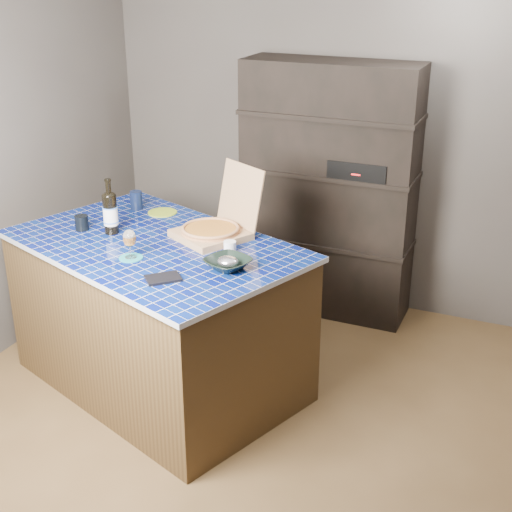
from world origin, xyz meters
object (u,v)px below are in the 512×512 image
at_px(pizza_box, 214,228).
at_px(dvd_case, 163,278).
at_px(wine_glass, 130,239).
at_px(mead_bottle, 110,212).
at_px(bowl, 228,264).
at_px(kitchen_island, 159,315).

height_order(pizza_box, dvd_case, pizza_box).
bearing_deg(wine_glass, mead_bottle, 137.92).
bearing_deg(bowl, kitchen_island, 164.02).
bearing_deg(kitchen_island, mead_bottle, -167.14).
distance_m(kitchen_island, mead_bottle, 0.67).
xyz_separation_m(dvd_case, bowl, (0.24, 0.25, 0.02)).
bearing_deg(bowl, wine_glass, -170.89).
height_order(kitchen_island, pizza_box, pizza_box).
height_order(wine_glass, bowl, wine_glass).
distance_m(pizza_box, mead_bottle, 0.62).
height_order(wine_glass, dvd_case, wine_glass).
height_order(mead_bottle, dvd_case, mead_bottle).
distance_m(wine_glass, bowl, 0.55).
relative_size(pizza_box, dvd_case, 3.25).
distance_m(mead_bottle, bowl, 0.88).
relative_size(mead_bottle, wine_glass, 2.07).
bearing_deg(pizza_box, dvd_case, -59.47).
distance_m(kitchen_island, pizza_box, 0.62).
distance_m(kitchen_island, wine_glass, 0.62).
xyz_separation_m(wine_glass, dvd_case, (0.30, -0.17, -0.11)).
bearing_deg(pizza_box, mead_bottle, -134.84).
height_order(pizza_box, wine_glass, pizza_box).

